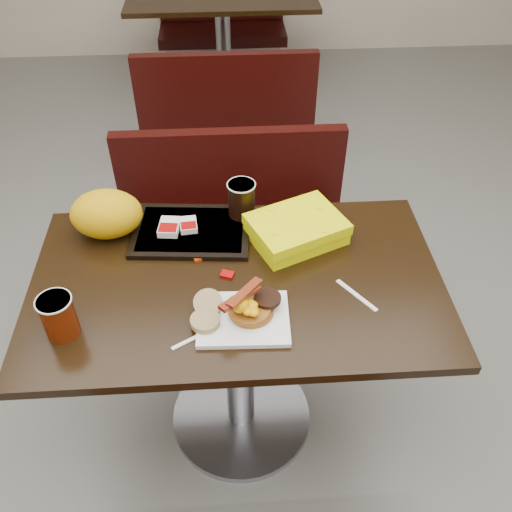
{
  "coord_description": "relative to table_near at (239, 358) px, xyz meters",
  "views": [
    {
      "loc": [
        -0.02,
        -1.13,
        1.88
      ],
      "look_at": [
        0.06,
        0.02,
        0.82
      ],
      "focal_mm": 38.46,
      "sensor_mm": 36.0,
      "label": 1
    }
  ],
  "objects": [
    {
      "name": "sausage_patty",
      "position": [
        0.08,
        -0.12,
        0.42
      ],
      "size": [
        0.08,
        0.08,
        0.01
      ],
      "primitive_type": "cylinder",
      "rotation": [
        0.0,
        0.0,
        -0.01
      ],
      "color": "black",
      "rests_on": "pancake_stack"
    },
    {
      "name": "floor",
      "position": [
        0.0,
        0.0,
        -0.38
      ],
      "size": [
        6.0,
        7.0,
        0.01
      ],
      "primitive_type": "cube",
      "color": "slate",
      "rests_on": "ground"
    },
    {
      "name": "clamshell",
      "position": [
        0.19,
        0.17,
        0.41
      ],
      "size": [
        0.34,
        0.3,
        0.07
      ],
      "primitive_type": "cube",
      "rotation": [
        0.0,
        0.0,
        0.41
      ],
      "color": "#E7E603",
      "rests_on": "table_near"
    },
    {
      "name": "table_far",
      "position": [
        0.0,
        2.6,
        0.0
      ],
      "size": [
        1.2,
        0.7,
        0.75
      ],
      "primitive_type": null,
      "color": "black",
      "rests_on": "floor"
    },
    {
      "name": "fork",
      "position": [
        -0.14,
        -0.22,
        0.38
      ],
      "size": [
        0.11,
        0.07,
        0.0
      ],
      "primitive_type": null,
      "rotation": [
        0.0,
        0.0,
        0.52
      ],
      "color": "white",
      "rests_on": "table_near"
    },
    {
      "name": "bench_near_n",
      "position": [
        0.0,
        0.7,
        -0.02
      ],
      "size": [
        1.0,
        0.46,
        0.72
      ],
      "primitive_type": null,
      "color": "black",
      "rests_on": "floor"
    },
    {
      "name": "coffee_cup_far",
      "position": [
        0.03,
        0.29,
        0.45
      ],
      "size": [
        0.11,
        0.11,
        0.12
      ],
      "primitive_type": "cylinder",
      "rotation": [
        0.0,
        0.0,
        -0.34
      ],
      "color": "black",
      "rests_on": "tray"
    },
    {
      "name": "scrambled_eggs",
      "position": [
        0.0,
        -0.16,
        0.44
      ],
      "size": [
        0.1,
        0.09,
        0.04
      ],
      "primitive_type": "ellipsoid",
      "rotation": [
        0.0,
        0.0,
        -0.23
      ],
      "color": "#ED9A04",
      "rests_on": "pancake_stack"
    },
    {
      "name": "table_near",
      "position": [
        0.0,
        0.0,
        0.0
      ],
      "size": [
        1.2,
        0.7,
        0.75
      ],
      "primitive_type": null,
      "color": "black",
      "rests_on": "floor"
    },
    {
      "name": "pancake_stack",
      "position": [
        0.03,
        -0.14,
        0.4
      ],
      "size": [
        0.16,
        0.16,
        0.03
      ],
      "primitive_type": "cylinder",
      "rotation": [
        0.0,
        0.0,
        0.34
      ],
      "color": "#965419",
      "rests_on": "platter"
    },
    {
      "name": "hashbrown_sleeve_right",
      "position": [
        -0.14,
        0.23,
        0.4
      ],
      "size": [
        0.06,
        0.08,
        0.02
      ],
      "primitive_type": "cube",
      "rotation": [
        0.0,
        0.0,
        0.1
      ],
      "color": "silver",
      "rests_on": "tray"
    },
    {
      "name": "condiment_ketchup",
      "position": [
        -0.03,
        0.02,
        0.38
      ],
      "size": [
        0.05,
        0.04,
        0.01
      ],
      "primitive_type": "cube",
      "rotation": [
        0.0,
        0.0,
        -0.36
      ],
      "color": "#8C0504",
      "rests_on": "table_near"
    },
    {
      "name": "platter",
      "position": [
        0.01,
        -0.16,
        0.38
      ],
      "size": [
        0.25,
        0.2,
        0.01
      ],
      "primitive_type": "cube",
      "rotation": [
        0.0,
        0.0,
        -0.04
      ],
      "color": "white",
      "rests_on": "table_near"
    },
    {
      "name": "hashbrown_sleeve_left",
      "position": [
        -0.2,
        0.22,
        0.4
      ],
      "size": [
        0.07,
        0.09,
        0.02
      ],
      "primitive_type": "cube",
      "rotation": [
        0.0,
        0.0,
        -0.12
      ],
      "color": "silver",
      "rests_on": "tray"
    },
    {
      "name": "bench_far_s",
      "position": [
        0.0,
        1.9,
        -0.02
      ],
      "size": [
        1.0,
        0.46,
        0.72
      ],
      "primitive_type": null,
      "color": "black",
      "rests_on": "floor"
    },
    {
      "name": "bench_far_n",
      "position": [
        0.0,
        3.3,
        -0.02
      ],
      "size": [
        1.0,
        0.46,
        0.72
      ],
      "primitive_type": null,
      "color": "black",
      "rests_on": "floor"
    },
    {
      "name": "muffin_bottom",
      "position": [
        -0.09,
        -0.17,
        0.4
      ],
      "size": [
        0.1,
        0.1,
        0.02
      ],
      "primitive_type": "cylinder",
      "rotation": [
        0.0,
        0.0,
        0.26
      ],
      "color": "#A38A56",
      "rests_on": "platter"
    },
    {
      "name": "coffee_cup_near",
      "position": [
        -0.46,
        -0.17,
        0.44
      ],
      "size": [
        0.11,
        0.11,
        0.12
      ],
      "primitive_type": "cylinder",
      "rotation": [
        0.0,
        0.0,
        -0.35
      ],
      "color": "maroon",
      "rests_on": "table_near"
    },
    {
      "name": "knife",
      "position": [
        0.34,
        -0.09,
        0.38
      ],
      "size": [
        0.1,
        0.13,
        0.0
      ],
      "primitive_type": "cube",
      "rotation": [
        0.0,
        0.0,
        -0.95
      ],
      "color": "white",
      "rests_on": "table_near"
    },
    {
      "name": "paper_bag",
      "position": [
        -0.39,
        0.24,
        0.45
      ],
      "size": [
        0.27,
        0.24,
        0.15
      ],
      "primitive_type": "ellipsoid",
      "rotation": [
        0.0,
        0.0,
        0.41
      ],
      "color": "#E5A807",
      "rests_on": "table_near"
    },
    {
      "name": "condiment_syrup",
      "position": [
        -0.11,
        0.1,
        0.38
      ],
      "size": [
        0.05,
        0.05,
        0.01
      ],
      "primitive_type": "cube",
      "rotation": [
        0.0,
        0.0,
        0.45
      ],
      "color": "#9D2906",
      "rests_on": "table_near"
    },
    {
      "name": "muffin_top",
      "position": [
        -0.08,
        -0.12,
        0.41
      ],
      "size": [
        0.09,
        0.09,
        0.05
      ],
      "primitive_type": "cylinder",
      "rotation": [
        0.38,
        0.0,
        -0.12
      ],
      "color": "#A38A56",
      "rests_on": "platter"
    },
    {
      "name": "bacon_strips",
      "position": [
        0.0,
        -0.15,
        0.47
      ],
      "size": [
        0.14,
        0.14,
        0.01
      ],
      "primitive_type": null,
      "rotation": [
        0.0,
        0.0,
        0.77
      ],
      "color": "#4D0509",
      "rests_on": "scrambled_eggs"
    },
    {
      "name": "tray",
      "position": [
        -0.14,
        0.22,
        0.38
      ],
      "size": [
        0.39,
        0.29,
        0.02
      ],
      "primitive_type": "cube",
      "rotation": [
        0.0,
        0.0,
        -0.08
      ],
      "color": "black",
      "rests_on": "table_near"
    }
  ]
}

